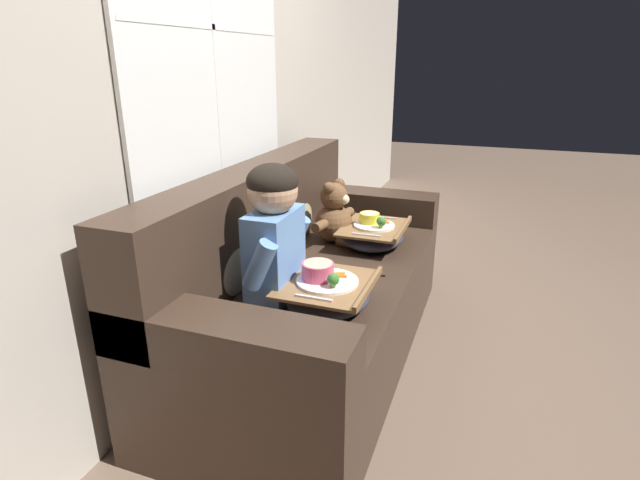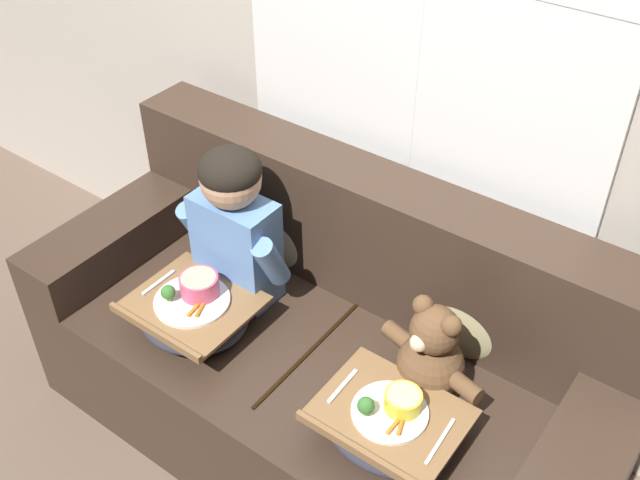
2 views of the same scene
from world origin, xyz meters
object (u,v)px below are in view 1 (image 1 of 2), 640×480
couch (307,290)px  throw_pillow_behind_child (229,256)px  child_figure (274,228)px  teddy_bear (335,216)px  throw_pillow_behind_teddy (298,209)px  lap_tray_teddy (374,235)px  lap_tray_child (327,292)px

couch → throw_pillow_behind_child: size_ratio=5.56×
child_figure → teddy_bear: 0.77m
throw_pillow_behind_teddy → child_figure: size_ratio=0.60×
throw_pillow_behind_child → couch: bearing=-27.8°
throw_pillow_behind_teddy → lap_tray_teddy: throw_pillow_behind_teddy is taller
throw_pillow_behind_child → child_figure: child_figure is taller
throw_pillow_behind_teddy → lap_tray_child: size_ratio=0.87×
throw_pillow_behind_child → lap_tray_child: throw_pillow_behind_child is taller
child_figure → teddy_bear: child_figure is taller
throw_pillow_behind_child → child_figure: bearing=-90.0°
throw_pillow_behind_child → child_figure: (-0.00, -0.21, 0.15)m
teddy_bear → lap_tray_teddy: 0.24m
couch → lap_tray_child: couch is taller
throw_pillow_behind_teddy → child_figure: bearing=-164.3°
throw_pillow_behind_child → lap_tray_teddy: throw_pillow_behind_child is taller
lap_tray_teddy → couch: bearing=147.6°
child_figure → throw_pillow_behind_teddy: bearing=15.7°
couch → lap_tray_teddy: 0.49m
throw_pillow_behind_teddy → child_figure: child_figure is taller
throw_pillow_behind_child → throw_pillow_behind_teddy: throw_pillow_behind_child is taller
couch → lap_tray_teddy: size_ratio=4.77×
teddy_bear → lap_tray_child: (-0.75, -0.22, -0.08)m
couch → teddy_bear: bearing=-2.7°
throw_pillow_behind_teddy → lap_tray_teddy: 0.45m
throw_pillow_behind_child → lap_tray_child: size_ratio=0.89×
lap_tray_child → lap_tray_teddy: lap_tray_child is taller
lap_tray_teddy → lap_tray_child: bearing=179.9°
throw_pillow_behind_teddy → teddy_bear: bearing=-90.3°
throw_pillow_behind_child → lap_tray_child: 0.44m
lap_tray_child → lap_tray_teddy: 0.75m
throw_pillow_behind_teddy → lap_tray_teddy: (0.00, -0.44, -0.10)m
couch → child_figure: 0.58m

